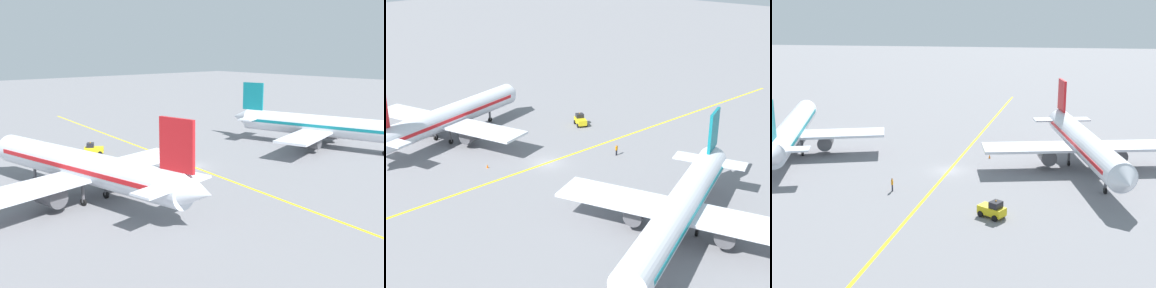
% 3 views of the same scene
% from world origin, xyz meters
% --- Properties ---
extents(ground_plane, '(400.00, 400.00, 0.00)m').
position_xyz_m(ground_plane, '(0.00, 0.00, 0.00)').
color(ground_plane, slate).
extents(apron_yellow_centreline, '(13.61, 119.31, 0.01)m').
position_xyz_m(apron_yellow_centreline, '(0.00, 0.00, 0.00)').
color(apron_yellow_centreline, yellow).
rests_on(apron_yellow_centreline, ground).
extents(airplane_at_gate, '(28.39, 35.04, 10.60)m').
position_xyz_m(airplane_at_gate, '(-25.16, 5.58, 3.71)').
color(airplane_at_gate, silver).
rests_on(airplane_at_gate, ground).
extents(airplane_adjacent_stand, '(28.48, 35.38, 10.60)m').
position_xyz_m(airplane_adjacent_stand, '(18.54, 3.30, 3.71)').
color(airplane_adjacent_stand, silver).
rests_on(airplane_adjacent_stand, ground).
extents(baggage_tug_white, '(3.33, 2.91, 2.11)m').
position_xyz_m(baggage_tug_white, '(7.23, -15.64, 0.90)').
color(baggage_tug_white, gold).
rests_on(baggage_tug_white, ground).
extents(ground_crew_worker, '(0.27, 0.57, 1.68)m').
position_xyz_m(ground_crew_worker, '(-5.74, -8.89, 0.91)').
color(ground_crew_worker, '#23232D').
rests_on(ground_crew_worker, ground).
extents(traffic_cone_near_nose, '(0.32, 0.32, 0.55)m').
position_xyz_m(traffic_cone_near_nose, '(-27.55, -0.51, 0.28)').
color(traffic_cone_near_nose, orange).
rests_on(traffic_cone_near_nose, ground).
extents(traffic_cone_mid_apron, '(0.32, 0.32, 0.55)m').
position_xyz_m(traffic_cone_mid_apron, '(5.15, 6.81, 0.28)').
color(traffic_cone_mid_apron, orange).
rests_on(traffic_cone_mid_apron, ground).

